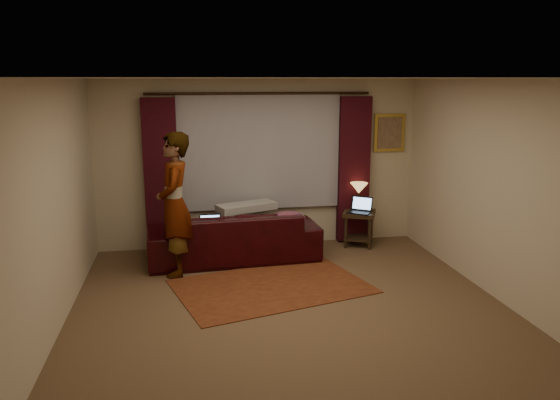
# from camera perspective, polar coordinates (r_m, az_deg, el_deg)

# --- Properties ---
(floor) EXTENTS (5.00, 5.00, 0.01)m
(floor) POSITION_cam_1_polar(r_m,az_deg,el_deg) (6.50, 0.98, -11.02)
(floor) COLOR brown
(floor) RESTS_ON ground
(ceiling) EXTENTS (5.00, 5.00, 0.02)m
(ceiling) POSITION_cam_1_polar(r_m,az_deg,el_deg) (5.96, 1.08, 12.62)
(ceiling) COLOR silver
(ceiling) RESTS_ON ground
(wall_back) EXTENTS (5.00, 0.02, 2.60)m
(wall_back) POSITION_cam_1_polar(r_m,az_deg,el_deg) (8.52, -2.18, 3.82)
(wall_back) COLOR beige
(wall_back) RESTS_ON ground
(wall_front) EXTENTS (5.00, 0.02, 2.60)m
(wall_front) POSITION_cam_1_polar(r_m,az_deg,el_deg) (3.76, 8.35, -7.66)
(wall_front) COLOR beige
(wall_front) RESTS_ON ground
(wall_left) EXTENTS (0.02, 5.00, 2.60)m
(wall_left) POSITION_cam_1_polar(r_m,az_deg,el_deg) (6.14, -22.54, -0.57)
(wall_left) COLOR beige
(wall_left) RESTS_ON ground
(wall_right) EXTENTS (0.02, 5.00, 2.60)m
(wall_right) POSITION_cam_1_polar(r_m,az_deg,el_deg) (7.01, 21.54, 1.03)
(wall_right) COLOR beige
(wall_right) RESTS_ON ground
(sheer_curtain) EXTENTS (2.50, 0.05, 1.80)m
(sheer_curtain) POSITION_cam_1_polar(r_m,az_deg,el_deg) (8.43, -2.14, 5.10)
(sheer_curtain) COLOR #9D9DA5
(sheer_curtain) RESTS_ON wall_back
(drape_left) EXTENTS (0.50, 0.14, 2.30)m
(drape_left) POSITION_cam_1_polar(r_m,az_deg,el_deg) (8.36, -12.31, 2.54)
(drape_left) COLOR #350A12
(drape_left) RESTS_ON floor
(drape_right) EXTENTS (0.50, 0.14, 2.30)m
(drape_right) POSITION_cam_1_polar(r_m,az_deg,el_deg) (8.76, 7.70, 3.16)
(drape_right) COLOR #350A12
(drape_right) RESTS_ON floor
(curtain_rod) EXTENTS (0.04, 0.04, 3.40)m
(curtain_rod) POSITION_cam_1_polar(r_m,az_deg,el_deg) (8.32, -2.14, 11.08)
(curtain_rod) COLOR black
(curtain_rod) RESTS_ON wall_back
(picture_frame) EXTENTS (0.50, 0.04, 0.60)m
(picture_frame) POSITION_cam_1_polar(r_m,az_deg,el_deg) (8.96, 11.34, 6.91)
(picture_frame) COLOR gold
(picture_frame) RESTS_ON wall_back
(sofa) EXTENTS (2.51, 1.20, 0.99)m
(sofa) POSITION_cam_1_polar(r_m,az_deg,el_deg) (7.95, -4.89, -2.79)
(sofa) COLOR black
(sofa) RESTS_ON floor
(throw_blanket) EXTENTS (0.95, 0.64, 0.10)m
(throw_blanket) POSITION_cam_1_polar(r_m,az_deg,el_deg) (8.08, -3.55, 1.12)
(throw_blanket) COLOR #9E9C97
(throw_blanket) RESTS_ON sofa
(clothing_pile) EXTENTS (0.59, 0.50, 0.22)m
(clothing_pile) POSITION_cam_1_polar(r_m,az_deg,el_deg) (7.88, 0.82, -2.06)
(clothing_pile) COLOR brown
(clothing_pile) RESTS_ON sofa
(laptop_sofa) EXTENTS (0.31, 0.34, 0.22)m
(laptop_sofa) POSITION_cam_1_polar(r_m,az_deg,el_deg) (7.70, -7.29, -2.52)
(laptop_sofa) COLOR black
(laptop_sofa) RESTS_ON sofa
(area_rug) EXTENTS (2.68, 2.13, 0.01)m
(area_rug) POSITION_cam_1_polar(r_m,az_deg,el_deg) (7.04, -0.90, -9.00)
(area_rug) COLOR #632E16
(area_rug) RESTS_ON floor
(end_table) EXTENTS (0.63, 0.63, 0.56)m
(end_table) POSITION_cam_1_polar(r_m,az_deg,el_deg) (8.73, 8.23, -2.96)
(end_table) COLOR black
(end_table) RESTS_ON floor
(tiffany_lamp) EXTENTS (0.32, 0.32, 0.45)m
(tiffany_lamp) POSITION_cam_1_polar(r_m,az_deg,el_deg) (8.66, 8.22, 0.34)
(tiffany_lamp) COLOR olive
(tiffany_lamp) RESTS_ON end_table
(laptop_table) EXTENTS (0.48, 0.49, 0.24)m
(laptop_table) POSITION_cam_1_polar(r_m,az_deg,el_deg) (8.53, 8.30, -0.56)
(laptop_table) COLOR black
(laptop_table) RESTS_ON end_table
(person) EXTENTS (0.58, 0.58, 1.92)m
(person) POSITION_cam_1_polar(r_m,az_deg,el_deg) (7.36, -10.95, -0.48)
(person) COLOR #9E9C97
(person) RESTS_ON floor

